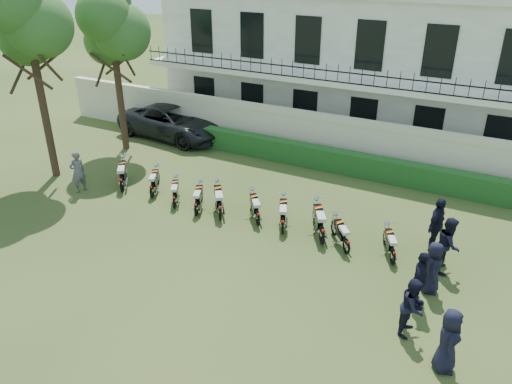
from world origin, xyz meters
The scene contains 24 objects.
ground centered at (0.00, 0.00, 0.00)m, with size 100.00×100.00×0.00m, color #2D441B.
perimeter_wall centered at (0.00, 8.00, 1.17)m, with size 30.00×0.35×2.30m.
hedge centered at (1.00, 7.20, 0.50)m, with size 18.00×0.60×1.00m, color #1B4D1D.
building centered at (0.00, 13.96, 3.71)m, with size 20.40×9.60×7.40m.
tree_west_mid centered at (-9.46, 1.00, 6.67)m, with size 3.40×3.20×8.82m.
tree_west_near centered at (-8.96, 5.00, 5.89)m, with size 3.40×3.20×7.90m.
motorcycle_0 centered at (-5.74, 1.04, 0.53)m, with size 1.33×1.74×1.14m.
motorcycle_1 centered at (-4.33, 1.21, 0.46)m, with size 0.95×1.66×1.00m.
motorcycle_2 centered at (-3.01, 0.91, 0.44)m, with size 0.98×1.53×0.95m.
motorcycle_3 centered at (-1.92, 0.80, 0.46)m, with size 0.89×1.67×0.99m.
motorcycle_4 centered at (-0.97, 0.93, 0.51)m, with size 1.28×1.71×1.11m.
motorcycle_5 centered at (0.45, 1.22, 0.46)m, with size 1.19×1.50×0.99m.
motorcycle_6 centered at (1.48, 1.12, 0.48)m, with size 0.93×1.79×1.05m.
motorcycle_7 centered at (2.94, 1.12, 0.53)m, with size 1.16×1.86×1.15m.
motorcycle_8 centered at (3.86, 0.93, 0.44)m, with size 1.17×1.42×0.96m.
motorcycle_9 centered at (5.35, 1.05, 0.43)m, with size 0.85×1.58×0.93m.
suv centered at (-7.86, 7.47, 0.83)m, with size 2.77×6.01×1.67m, color black.
inspector centered at (-7.34, 0.32, 0.88)m, with size 0.64×0.42×1.76m, color slate.
officer_0 centered at (7.52, -2.71, 0.85)m, with size 0.84×0.54×1.71m, color black.
officer_1 centered at (6.51, -1.81, 0.82)m, with size 0.80×0.62×1.64m, color black.
officer_2 centered at (6.45, -0.67, 0.88)m, with size 1.03×0.43×1.76m, color black.
officer_3 centered at (6.65, 0.22, 0.81)m, with size 0.79×0.52×1.62m, color black.
officer_4 centered at (6.85, 1.54, 0.91)m, with size 0.89×0.69×1.82m, color black.
officer_5 centered at (6.33, 2.53, 0.95)m, with size 1.11×0.46×1.90m, color black.
Camera 1 is at (7.72, -12.63, 9.07)m, focal length 35.00 mm.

